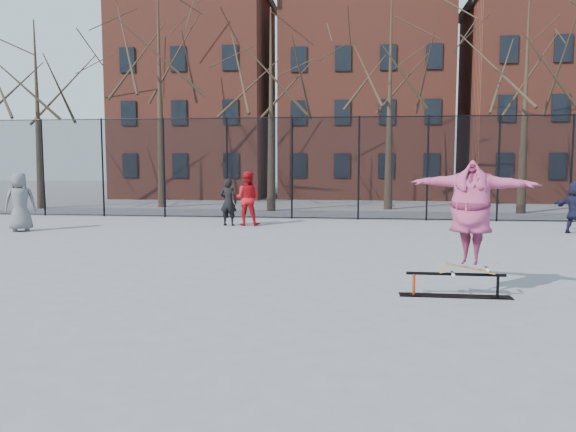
# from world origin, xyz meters

# --- Properties ---
(ground) EXTENTS (100.00, 100.00, 0.00)m
(ground) POSITION_xyz_m (0.00, 0.00, 0.00)
(ground) COLOR slate
(skate_rail) EXTENTS (1.88, 0.29, 0.41)m
(skate_rail) POSITION_xyz_m (2.86, 0.78, 0.16)
(skate_rail) COLOR black
(skate_rail) RESTS_ON ground
(skateboard) EXTENTS (0.88, 0.21, 0.10)m
(skateboard) POSITION_xyz_m (3.08, 0.78, 0.47)
(skateboard) COLOR olive
(skateboard) RESTS_ON skate_rail
(skater) EXTENTS (2.21, 1.33, 1.75)m
(skater) POSITION_xyz_m (3.08, 0.78, 1.39)
(skater) COLOR #4A3C96
(skater) RESTS_ON skateboard
(bystander_grey) EXTENTS (1.12, 1.00, 1.93)m
(bystander_grey) POSITION_xyz_m (-9.70, 8.03, 0.96)
(bystander_grey) COLOR #5B5D60
(bystander_grey) RESTS_ON ground
(bystander_black) EXTENTS (0.66, 0.49, 1.67)m
(bystander_black) POSITION_xyz_m (-3.36, 10.45, 0.84)
(bystander_black) COLOR black
(bystander_black) RESTS_ON ground
(bystander_red) EXTENTS (0.95, 0.74, 1.92)m
(bystander_red) POSITION_xyz_m (-2.71, 10.57, 0.96)
(bystander_red) COLOR red
(bystander_red) RESTS_ON ground
(bystander_navy) EXTENTS (1.40, 1.50, 1.68)m
(bystander_navy) POSITION_xyz_m (7.99, 9.65, 0.84)
(bystander_navy) COLOR #1A1C35
(bystander_navy) RESTS_ON ground
(fence) EXTENTS (34.03, 0.07, 4.00)m
(fence) POSITION_xyz_m (-0.01, 13.00, 2.05)
(fence) COLOR black
(fence) RESTS_ON ground
(tree_row) EXTENTS (33.66, 7.46, 10.67)m
(tree_row) POSITION_xyz_m (-0.25, 17.15, 7.36)
(tree_row) COLOR black
(tree_row) RESTS_ON ground
(rowhouses) EXTENTS (29.00, 7.00, 13.00)m
(rowhouses) POSITION_xyz_m (0.72, 26.00, 6.06)
(rowhouses) COLOR brown
(rowhouses) RESTS_ON ground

